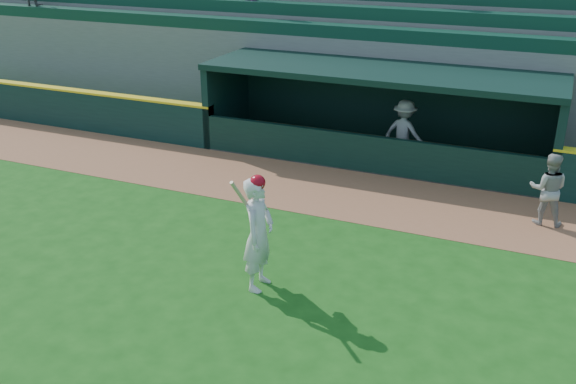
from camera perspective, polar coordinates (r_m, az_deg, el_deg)
name	(u,v)px	position (r m, az deg, el deg)	size (l,w,h in m)	color
ground	(252,292)	(11.43, -3.22, -8.90)	(120.00, 120.00, 0.00)	#184E13
warning_track	(342,193)	(15.48, 4.85, -0.07)	(40.00, 3.00, 0.01)	#8F5939
field_wall_left	(6,101)	(23.21, -23.77, 7.43)	(15.50, 0.30, 1.20)	black
wall_stripe_left	(3,82)	(23.08, -24.02, 8.94)	(15.50, 0.32, 0.06)	yellow
dugout_player_front	(548,189)	(14.64, 22.12, 0.23)	(0.77, 0.60, 1.59)	#999994
dugout_player_inside	(404,132)	(17.36, 10.27, 5.25)	(1.12, 0.65, 1.74)	#AAAAA5
dugout	(381,107)	(17.86, 8.25, 7.51)	(9.40, 2.80, 2.46)	slate
stands	(421,42)	(21.98, 11.73, 12.91)	(34.50, 6.26, 7.53)	slate
batter_at_plate	(258,233)	(11.10, -2.65, -3.65)	(0.56, 0.86, 2.15)	silver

